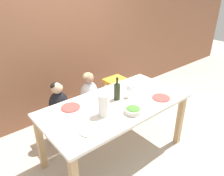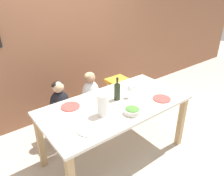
# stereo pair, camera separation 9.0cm
# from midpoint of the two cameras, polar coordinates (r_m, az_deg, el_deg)

# --- Properties ---
(ground_plane) EXTENTS (14.00, 14.00, 0.00)m
(ground_plane) POSITION_cam_midpoint_polar(r_m,az_deg,el_deg) (3.07, -0.04, -16.62)
(ground_plane) COLOR #BCB2A3
(wall_back) EXTENTS (10.00, 0.09, 2.70)m
(wall_back) POSITION_cam_midpoint_polar(r_m,az_deg,el_deg) (3.47, -14.99, 13.22)
(wall_back) COLOR #8E5B42
(wall_back) RESTS_ON ground_plane
(dining_table) EXTENTS (1.78, 0.89, 0.77)m
(dining_table) POSITION_cam_midpoint_polar(r_m,az_deg,el_deg) (2.65, -0.04, -5.88)
(dining_table) COLOR silver
(dining_table) RESTS_ON ground_plane
(chair_far_left) EXTENTS (0.39, 0.39, 0.46)m
(chair_far_left) POSITION_cam_midpoint_polar(r_m,az_deg,el_deg) (3.11, -14.08, -7.86)
(chair_far_left) COLOR silver
(chair_far_left) RESTS_ON ground_plane
(chair_far_center) EXTENTS (0.39, 0.39, 0.46)m
(chair_far_center) POSITION_cam_midpoint_polar(r_m,az_deg,el_deg) (3.30, -6.58, -4.98)
(chair_far_center) COLOR silver
(chair_far_center) RESTS_ON ground_plane
(chair_right_highchair) EXTENTS (0.33, 0.34, 0.68)m
(chair_right_highchair) POSITION_cam_midpoint_polar(r_m,az_deg,el_deg) (3.50, 0.47, -0.05)
(chair_right_highchair) COLOR silver
(chair_right_highchair) RESTS_ON ground_plane
(person_child_left) EXTENTS (0.26, 0.20, 0.48)m
(person_child_left) POSITION_cam_midpoint_polar(r_m,az_deg,el_deg) (2.95, -14.72, -2.96)
(person_child_left) COLOR black
(person_child_left) RESTS_ON chair_far_left
(person_child_center) EXTENTS (0.26, 0.20, 0.48)m
(person_child_center) POSITION_cam_midpoint_polar(r_m,az_deg,el_deg) (3.15, -6.87, -0.26)
(person_child_center) COLOR silver
(person_child_center) RESTS_ON chair_far_center
(wine_bottle) EXTENTS (0.08, 0.08, 0.29)m
(wine_bottle) POSITION_cam_midpoint_polar(r_m,az_deg,el_deg) (2.64, 0.35, -0.85)
(wine_bottle) COLOR #232D19
(wine_bottle) RESTS_ON dining_table
(paper_towel_roll) EXTENTS (0.12, 0.12, 0.25)m
(paper_towel_roll) POSITION_cam_midpoint_polar(r_m,az_deg,el_deg) (2.33, -3.27, -4.47)
(paper_towel_roll) COLOR white
(paper_towel_roll) RESTS_ON dining_table
(wine_glass_near) EXTENTS (0.07, 0.07, 0.17)m
(wine_glass_near) POSITION_cam_midpoint_polar(r_m,az_deg,el_deg) (2.69, 3.62, -0.15)
(wine_glass_near) COLOR white
(wine_glass_near) RESTS_ON dining_table
(salad_bowl_large) EXTENTS (0.18, 0.18, 0.07)m
(salad_bowl_large) POSITION_cam_midpoint_polar(r_m,az_deg,el_deg) (2.41, 4.47, -5.79)
(salad_bowl_large) COLOR silver
(salad_bowl_large) RESTS_ON dining_table
(dinner_plate_front_left) EXTENTS (0.22, 0.22, 0.01)m
(dinner_plate_front_left) POSITION_cam_midpoint_polar(r_m,az_deg,el_deg) (2.18, -6.94, -10.95)
(dinner_plate_front_left) COLOR silver
(dinner_plate_front_left) RESTS_ON dining_table
(dinner_plate_back_left) EXTENTS (0.22, 0.22, 0.01)m
(dinner_plate_back_left) POSITION_cam_midpoint_polar(r_m,az_deg,el_deg) (2.57, -11.76, -4.98)
(dinner_plate_back_left) COLOR #D14C47
(dinner_plate_back_left) RESTS_ON dining_table
(dinner_plate_back_right) EXTENTS (0.22, 0.22, 0.01)m
(dinner_plate_back_right) POSITION_cam_midpoint_polar(r_m,az_deg,el_deg) (3.07, 5.77, 0.92)
(dinner_plate_back_right) COLOR silver
(dinner_plate_back_right) RESTS_ON dining_table
(dinner_plate_front_right) EXTENTS (0.22, 0.22, 0.01)m
(dinner_plate_front_right) POSITION_cam_midpoint_polar(r_m,az_deg,el_deg) (2.77, 11.81, -2.51)
(dinner_plate_front_right) COLOR #D14C47
(dinner_plate_front_right) RESTS_ON dining_table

